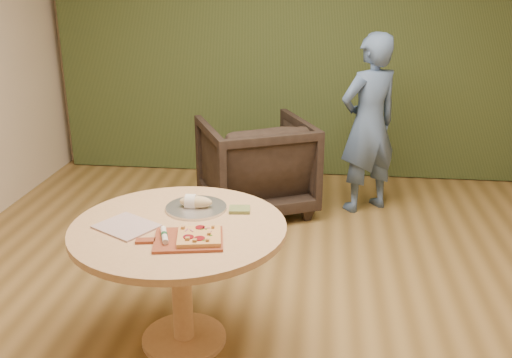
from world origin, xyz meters
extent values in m
cube|color=olive|center=(0.00, 0.00, -0.01)|extent=(5.00, 6.00, 0.02)
cube|color=beige|center=(0.00, 3.01, 1.40)|extent=(5.00, 0.02, 2.80)
cube|color=#2C3919|center=(0.00, 2.90, 1.40)|extent=(4.80, 0.14, 2.78)
cylinder|color=tan|center=(-0.40, -0.21, 0.01)|extent=(0.49, 0.49, 0.03)
cylinder|color=tan|center=(-0.40, -0.21, 0.35)|extent=(0.12, 0.12, 0.68)
cylinder|color=tan|center=(-0.40, -0.21, 0.73)|extent=(1.19, 1.19, 0.04)
cube|color=brown|center=(-0.30, -0.40, 0.76)|extent=(0.40, 0.34, 0.01)
cube|color=brown|center=(-0.52, -0.44, 0.76)|extent=(0.11, 0.07, 0.01)
cube|color=#E7AB5A|center=(-0.25, -0.40, 0.78)|extent=(0.26, 0.26, 0.02)
cylinder|color=maroon|center=(-0.24, -0.44, 0.79)|extent=(0.06, 0.06, 0.00)
cylinder|color=maroon|center=(-0.29, -0.43, 0.79)|extent=(0.05, 0.05, 0.00)
cylinder|color=maroon|center=(-0.26, -0.31, 0.79)|extent=(0.05, 0.05, 0.00)
cube|color=#BD8646|center=(-0.29, -0.46, 0.79)|extent=(0.02, 0.02, 0.01)
cube|color=#BD8646|center=(-0.25, -0.48, 0.79)|extent=(0.02, 0.02, 0.01)
cube|color=#BD8646|center=(-0.20, -0.39, 0.79)|extent=(0.02, 0.02, 0.01)
cube|color=#BD8646|center=(-0.19, -0.31, 0.79)|extent=(0.02, 0.02, 0.01)
cube|color=#BD8646|center=(-0.19, -0.47, 0.79)|extent=(0.02, 0.02, 0.01)
cube|color=#BD8646|center=(-0.35, -0.34, 0.79)|extent=(0.02, 0.02, 0.01)
cube|color=#39801A|center=(-0.18, -0.40, 0.79)|extent=(0.01, 0.01, 0.00)
cube|color=#39801A|center=(-0.21, -0.46, 0.79)|extent=(0.01, 0.01, 0.00)
cube|color=#39801A|center=(-0.21, -0.44, 0.79)|extent=(0.01, 0.01, 0.00)
cube|color=#39801A|center=(-0.25, -0.33, 0.79)|extent=(0.01, 0.01, 0.00)
cube|color=#39801A|center=(-0.23, -0.33, 0.79)|extent=(0.01, 0.01, 0.00)
cube|color=#A4506E|center=(-0.20, -0.37, 0.79)|extent=(0.02, 0.03, 0.00)
cube|color=#A4506E|center=(-0.22, -0.32, 0.79)|extent=(0.03, 0.02, 0.00)
cube|color=#A4506E|center=(-0.24, -0.32, 0.79)|extent=(0.01, 0.03, 0.00)
cube|color=#A4506E|center=(-0.32, -0.42, 0.79)|extent=(0.02, 0.03, 0.00)
cube|color=#A4506E|center=(-0.30, -0.36, 0.79)|extent=(0.02, 0.03, 0.00)
cube|color=#A4506E|center=(-0.32, -0.35, 0.79)|extent=(0.01, 0.03, 0.00)
cylinder|color=silver|center=(-0.43, -0.41, 0.78)|extent=(0.08, 0.17, 0.03)
cylinder|color=#194C26|center=(-0.43, -0.41, 0.78)|extent=(0.04, 0.03, 0.03)
cube|color=silver|center=(-0.46, -0.32, 0.78)|extent=(0.03, 0.04, 0.00)
cube|color=silver|center=(-0.68, -0.28, 0.76)|extent=(0.39, 0.37, 0.01)
cylinder|color=silver|center=(-0.35, 0.02, 0.75)|extent=(0.35, 0.35, 0.01)
cylinder|color=silver|center=(-0.35, 0.02, 0.76)|extent=(0.36, 0.36, 0.02)
ellipsoid|color=#D3B780|center=(-0.35, 0.02, 0.79)|extent=(0.19, 0.08, 0.07)
cylinder|color=silver|center=(-0.38, 0.02, 0.79)|extent=(0.06, 0.09, 0.09)
cube|color=#4E5C29|center=(-0.10, 0.01, 0.76)|extent=(0.13, 0.11, 0.02)
imported|color=black|center=(-0.22, 1.81, 0.47)|extent=(1.18, 1.15, 0.93)
imported|color=#465F88|center=(0.77, 1.95, 0.79)|extent=(0.69, 0.64, 1.59)
camera|label=1|loc=(0.35, -2.99, 2.05)|focal=40.00mm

